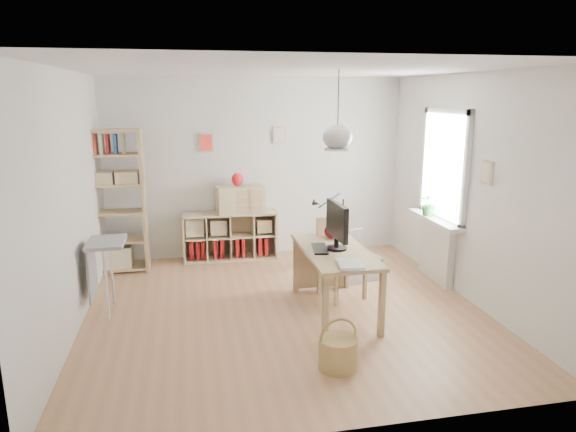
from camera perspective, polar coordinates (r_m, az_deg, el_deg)
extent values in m
plane|color=#AD8056|center=(6.07, -0.38, -10.38)|extent=(4.50, 4.50, 0.00)
plane|color=white|center=(7.86, -3.51, 5.33)|extent=(4.50, 0.00, 4.50)
plane|color=white|center=(3.55, 6.49, -4.72)|extent=(4.50, 0.00, 4.50)
plane|color=white|center=(5.70, -23.23, 1.18)|extent=(0.00, 4.50, 4.50)
plane|color=white|center=(6.47, 19.59, 2.84)|extent=(0.00, 4.50, 4.50)
plane|color=white|center=(5.56, -0.42, 15.99)|extent=(4.50, 4.50, 0.00)
cylinder|color=black|center=(5.54, 5.61, 12.42)|extent=(0.01, 0.01, 0.68)
ellipsoid|color=silver|center=(5.56, 5.52, 8.71)|extent=(0.32, 0.32, 0.27)
cube|color=white|center=(6.95, 17.11, 5.38)|extent=(0.03, 1.00, 1.30)
cube|color=white|center=(6.47, 19.15, 4.67)|extent=(0.06, 0.08, 1.46)
cube|color=white|center=(7.41, 14.98, 5.98)|extent=(0.06, 0.08, 1.46)
cube|color=white|center=(6.88, 17.32, 11.07)|extent=(0.06, 1.16, 0.08)
cube|color=white|center=(7.06, 16.55, -0.17)|extent=(0.06, 1.16, 0.08)
cube|color=silver|center=(7.17, 16.16, -3.76)|extent=(0.10, 0.80, 0.80)
cube|color=white|center=(7.03, 16.03, -0.44)|extent=(0.22, 1.20, 0.06)
cube|color=tan|center=(5.80, 5.24, -3.88)|extent=(0.70, 1.50, 0.04)
cube|color=tan|center=(5.23, 4.15, -10.26)|extent=(0.06, 0.06, 0.71)
cube|color=tan|center=(6.49, 0.87, -5.41)|extent=(0.06, 0.06, 0.71)
cube|color=tan|center=(5.41, 10.38, -9.62)|extent=(0.06, 0.06, 0.71)
cube|color=tan|center=(6.64, 5.96, -5.06)|extent=(0.06, 0.06, 0.71)
cube|color=#CFAF88|center=(7.91, -6.41, -4.62)|extent=(1.40, 0.38, 0.03)
cube|color=#CFAF88|center=(7.72, -6.54, 0.26)|extent=(1.40, 0.38, 0.03)
cube|color=#CFAF88|center=(7.78, -11.50, -2.44)|extent=(0.03, 0.38, 0.72)
cube|color=#CFAF88|center=(7.89, -1.51, -1.96)|extent=(0.03, 0.38, 0.72)
cube|color=#CFAF88|center=(7.98, -6.58, -1.87)|extent=(1.40, 0.02, 0.72)
cube|color=maroon|center=(7.85, -10.68, -3.56)|extent=(0.06, 0.26, 0.30)
cube|color=maroon|center=(7.85, -10.02, -3.53)|extent=(0.05, 0.26, 0.30)
cube|color=maroon|center=(7.85, -9.44, -3.50)|extent=(0.05, 0.26, 0.30)
cube|color=maroon|center=(7.86, -8.05, -3.44)|extent=(0.05, 0.26, 0.30)
cube|color=maroon|center=(7.86, -7.40, -3.41)|extent=(0.05, 0.26, 0.30)
cube|color=maroon|center=(7.88, -5.73, -3.32)|extent=(0.06, 0.26, 0.30)
cube|color=maroon|center=(7.89, -5.08, -3.29)|extent=(0.06, 0.26, 0.30)
cube|color=maroon|center=(7.92, -3.20, -3.19)|extent=(0.06, 0.26, 0.30)
cube|color=maroon|center=(7.93, -2.56, -3.16)|extent=(0.05, 0.26, 0.30)
cube|color=tan|center=(7.53, -21.48, 1.36)|extent=(0.04, 0.38, 2.00)
cube|color=tan|center=(7.43, -15.70, 1.64)|extent=(0.04, 0.38, 2.00)
cube|color=tan|center=(7.71, -18.08, -5.42)|extent=(0.76, 0.38, 0.03)
cube|color=tan|center=(7.59, -18.30, -2.56)|extent=(0.76, 0.38, 0.03)
cube|color=tan|center=(7.50, -18.52, 0.38)|extent=(0.76, 0.38, 0.03)
cube|color=tan|center=(7.42, -18.75, 3.39)|extent=(0.76, 0.38, 0.03)
cube|color=tan|center=(7.37, -18.99, 6.45)|extent=(0.76, 0.38, 0.03)
cube|color=tan|center=(7.34, -19.18, 9.01)|extent=(0.76, 0.38, 0.03)
cube|color=#2A509C|center=(7.40, -21.23, 7.43)|extent=(0.04, 0.18, 0.26)
cube|color=#993221|center=(7.38, -20.62, 7.47)|extent=(0.04, 0.18, 0.26)
cube|color=beige|center=(7.37, -20.00, 7.51)|extent=(0.04, 0.18, 0.26)
cube|color=maroon|center=(7.36, -19.38, 7.55)|extent=(0.04, 0.18, 0.26)
cube|color=#2A509C|center=(7.35, -18.60, 7.60)|extent=(0.04, 0.18, 0.26)
cube|color=beige|center=(7.33, -17.82, 7.65)|extent=(0.04, 0.18, 0.26)
cube|color=gray|center=(6.10, -19.56, -2.78)|extent=(0.40, 0.55, 0.04)
cylinder|color=silver|center=(6.02, -19.53, -7.20)|extent=(0.03, 0.03, 0.82)
cylinder|color=silver|center=(6.43, -19.00, -5.85)|extent=(0.03, 0.03, 0.82)
cube|color=gray|center=(6.23, -20.97, -5.77)|extent=(0.02, 0.50, 0.62)
cube|color=gray|center=(6.31, 6.04, -4.55)|extent=(0.59, 0.59, 0.07)
cube|color=tan|center=(6.14, 5.39, -7.77)|extent=(0.05, 0.05, 0.48)
cube|color=tan|center=(6.47, 3.47, -6.62)|extent=(0.05, 0.05, 0.48)
cube|color=tan|center=(6.35, 8.55, -7.12)|extent=(0.05, 0.05, 0.48)
cube|color=tan|center=(6.67, 6.52, -6.05)|extent=(0.05, 0.05, 0.48)
cube|color=tan|center=(6.42, 5.06, -1.91)|extent=(0.47, 0.16, 0.43)
cylinder|color=#A08048|center=(4.86, 5.59, -14.94)|extent=(0.36, 0.36, 0.29)
torus|color=#A08048|center=(4.78, 5.64, -13.18)|extent=(0.36, 0.06, 0.36)
cube|color=silver|center=(7.09, 7.56, -6.83)|extent=(0.67, 0.55, 0.02)
cube|color=silver|center=(6.89, 5.68, -6.15)|extent=(0.13, 0.39, 0.30)
cube|color=silver|center=(7.21, 9.42, -5.39)|extent=(0.13, 0.39, 0.30)
cube|color=silver|center=(6.90, 8.51, -6.21)|extent=(0.56, 0.19, 0.30)
cube|color=silver|center=(7.19, 6.72, -5.33)|extent=(0.56, 0.19, 0.30)
cube|color=silver|center=(7.24, 6.01, -2.86)|extent=(0.61, 0.35, 0.37)
sphere|color=gold|center=(6.90, 6.95, -5.55)|extent=(0.13, 0.13, 0.13)
sphere|color=#1C89C6|center=(7.12, 8.04, -4.98)|extent=(0.13, 0.13, 0.13)
sphere|color=#E5491C|center=(7.00, 7.57, -5.30)|extent=(0.13, 0.13, 0.13)
sphere|color=green|center=(7.05, 9.05, -5.19)|extent=(0.13, 0.13, 0.13)
cylinder|color=black|center=(5.81, 5.39, -3.56)|extent=(0.24, 0.24, 0.02)
cylinder|color=black|center=(5.79, 5.41, -2.94)|extent=(0.05, 0.05, 0.11)
cube|color=black|center=(5.72, 5.46, -0.51)|extent=(0.08, 0.61, 0.40)
cube|color=black|center=(5.77, 3.56, -3.63)|extent=(0.22, 0.44, 0.02)
cylinder|color=black|center=(6.42, 6.07, -1.83)|extent=(0.06, 0.06, 0.04)
cylinder|color=black|center=(6.36, 6.11, 0.02)|extent=(0.02, 0.02, 0.43)
cone|color=black|center=(6.13, 3.19, 1.41)|extent=(0.11, 0.07, 0.10)
sphere|color=#4B0A0F|center=(6.20, 4.84, -1.73)|extent=(0.17, 0.17, 0.17)
cube|color=white|center=(5.26, 6.92, -5.36)|extent=(0.28, 0.34, 0.03)
cube|color=#CFAF88|center=(7.69, -5.34, 1.87)|extent=(0.73, 0.40, 0.40)
ellipsoid|color=maroon|center=(7.63, -5.65, 4.08)|extent=(0.17, 0.17, 0.20)
imported|color=#256224|center=(7.10, 15.48, 1.36)|extent=(0.33, 0.30, 0.33)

